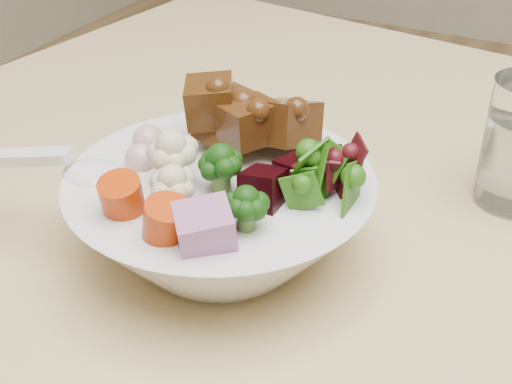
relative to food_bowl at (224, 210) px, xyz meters
The scene contains 2 objects.
food_bowl is the anchor object (origin of this frame).
soup_spoon 0.13m from the food_bowl, 157.97° to the right, with size 0.16×0.07×0.03m.
Camera 1 is at (-0.16, -0.38, 1.19)m, focal length 50.00 mm.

